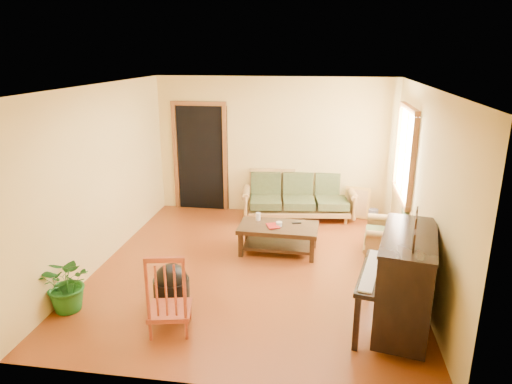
% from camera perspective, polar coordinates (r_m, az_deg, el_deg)
% --- Properties ---
extents(floor, '(5.00, 5.00, 0.00)m').
position_cam_1_polar(floor, '(6.77, -0.24, -9.43)').
color(floor, '#5D250C').
rests_on(floor, ground).
extents(doorway, '(1.08, 0.16, 2.05)m').
position_cam_1_polar(doorway, '(9.02, -6.97, 4.19)').
color(doorway, black).
rests_on(doorway, floor).
extents(window, '(0.12, 1.36, 1.46)m').
position_cam_1_polar(window, '(7.55, 18.20, 4.60)').
color(window, white).
rests_on(window, right_wall).
extents(sofa, '(2.15, 1.12, 0.88)m').
position_cam_1_polar(sofa, '(8.57, 5.36, -0.51)').
color(sofa, olive).
rests_on(sofa, floor).
extents(coffee_table, '(1.24, 0.70, 0.44)m').
position_cam_1_polar(coffee_table, '(7.19, 2.80, -5.88)').
color(coffee_table, black).
rests_on(coffee_table, floor).
extents(armchair, '(0.84, 0.87, 0.79)m').
position_cam_1_polar(armchair, '(7.29, 16.00, -4.73)').
color(armchair, olive).
rests_on(armchair, floor).
extents(piano, '(1.02, 1.44, 1.16)m').
position_cam_1_polar(piano, '(5.40, 18.13, -10.83)').
color(piano, black).
rests_on(piano, floor).
extents(footstool, '(0.51, 0.51, 0.42)m').
position_cam_1_polar(footstool, '(5.83, -10.49, -12.07)').
color(footstool, black).
rests_on(footstool, floor).
extents(red_chair, '(0.55, 0.58, 0.98)m').
position_cam_1_polar(red_chair, '(5.27, -10.84, -12.01)').
color(red_chair, maroon).
rests_on(red_chair, floor).
extents(leaning_frame, '(0.49, 0.23, 0.63)m').
position_cam_1_polar(leaning_frame, '(8.78, 12.53, -1.26)').
color(leaning_frame, gold).
rests_on(leaning_frame, floor).
extents(ceramic_crock, '(0.20, 0.20, 0.23)m').
position_cam_1_polar(ceramic_crock, '(8.78, 14.41, -2.81)').
color(ceramic_crock, '#2F448F').
rests_on(ceramic_crock, floor).
extents(potted_plant, '(0.67, 0.58, 0.72)m').
position_cam_1_polar(potted_plant, '(6.04, -22.40, -10.48)').
color(potted_plant, '#195117').
rests_on(potted_plant, floor).
extents(book, '(0.25, 0.29, 0.02)m').
position_cam_1_polar(book, '(7.03, 1.44, -4.34)').
color(book, maroon).
rests_on(book, coffee_table).
extents(candle, '(0.10, 0.10, 0.13)m').
position_cam_1_polar(candle, '(7.29, 0.28, -3.07)').
color(candle, silver).
rests_on(candle, coffee_table).
extents(glass_jar, '(0.11, 0.11, 0.06)m').
position_cam_1_polar(glass_jar, '(7.08, 2.91, -4.01)').
color(glass_jar, silver).
rests_on(glass_jar, coffee_table).
extents(remote, '(0.16, 0.09, 0.02)m').
position_cam_1_polar(remote, '(7.21, 5.08, -3.88)').
color(remote, black).
rests_on(remote, coffee_table).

